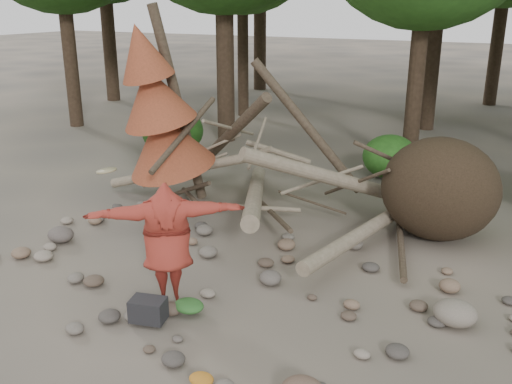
% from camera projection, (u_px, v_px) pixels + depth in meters
% --- Properties ---
extents(ground, '(120.00, 120.00, 0.00)m').
position_uv_depth(ground, '(203.00, 308.00, 8.53)').
color(ground, '#514C44').
rests_on(ground, ground).
extents(deadfall_pile, '(8.55, 5.24, 3.30)m').
position_uv_depth(deadfall_pile, '(408.00, 188.00, 10.95)').
color(deadfall_pile, '#332619').
rests_on(deadfall_pile, ground).
extents(dead_conifer, '(2.06, 2.16, 4.35)m').
position_uv_depth(dead_conifer, '(159.00, 113.00, 12.04)').
color(dead_conifer, '#4C3F30').
rests_on(dead_conifer, ground).
extents(bush_left, '(1.80, 1.80, 1.44)m').
position_uv_depth(bush_left, '(173.00, 131.00, 16.74)').
color(bush_left, '#1F4D14').
rests_on(bush_left, ground).
extents(bush_mid, '(1.40, 1.40, 1.12)m').
position_uv_depth(bush_mid, '(390.00, 157.00, 14.61)').
color(bush_mid, '#29621C').
rests_on(bush_mid, ground).
extents(frisbee_thrower, '(2.22, 1.83, 2.00)m').
position_uv_depth(frisbee_thrower, '(167.00, 242.00, 8.34)').
color(frisbee_thrower, maroon).
rests_on(frisbee_thrower, ground).
extents(backpack, '(0.55, 0.43, 0.33)m').
position_uv_depth(backpack, '(148.00, 313.00, 8.07)').
color(backpack, black).
rests_on(backpack, ground).
extents(cloth_green, '(0.46, 0.38, 0.17)m').
position_uv_depth(cloth_green, '(189.00, 309.00, 8.34)').
color(cloth_green, '#2C6127').
rests_on(cloth_green, ground).
extents(cloth_orange, '(0.31, 0.25, 0.11)m').
position_uv_depth(cloth_orange, '(201.00, 383.00, 6.78)').
color(cloth_orange, '#B16C1E').
rests_on(cloth_orange, ground).
extents(boulder_mid_right, '(0.61, 0.55, 0.37)m').
position_uv_depth(boulder_mid_right, '(455.00, 313.00, 8.04)').
color(boulder_mid_right, gray).
rests_on(boulder_mid_right, ground).
extents(boulder_mid_left, '(0.50, 0.45, 0.30)m').
position_uv_depth(boulder_mid_left, '(61.00, 234.00, 10.81)').
color(boulder_mid_left, '#5B524C').
rests_on(boulder_mid_left, ground).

